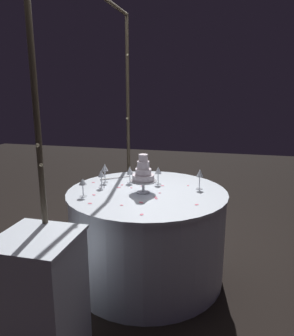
% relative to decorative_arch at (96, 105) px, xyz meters
% --- Properties ---
extents(ground_plane, '(12.00, 12.00, 0.00)m').
position_rel_decorative_arch_xyz_m(ground_plane, '(0.00, -0.43, -1.51)').
color(ground_plane, black).
extents(decorative_arch, '(1.82, 0.06, 2.40)m').
position_rel_decorative_arch_xyz_m(decorative_arch, '(0.00, 0.00, 0.00)').
color(decorative_arch, '#473D2D').
rests_on(decorative_arch, ground).
extents(main_table, '(1.36, 1.36, 0.80)m').
position_rel_decorative_arch_xyz_m(main_table, '(0.00, -0.43, -1.11)').
color(main_table, silver).
rests_on(main_table, ground).
extents(side_table, '(0.44, 0.44, 0.83)m').
position_rel_decorative_arch_xyz_m(side_table, '(-1.07, -0.05, -1.09)').
color(side_table, silver).
rests_on(side_table, ground).
extents(tiered_cake, '(0.22, 0.22, 0.33)m').
position_rel_decorative_arch_xyz_m(tiered_cake, '(-0.05, -0.41, -0.55)').
color(tiered_cake, silver).
rests_on(tiered_cake, main_table).
extents(wine_glass_0, '(0.06, 0.06, 0.16)m').
position_rel_decorative_arch_xyz_m(wine_glass_0, '(-0.00, -0.02, -0.60)').
color(wine_glass_0, silver).
rests_on(wine_glass_0, main_table).
extents(wine_glass_1, '(0.06, 0.06, 0.15)m').
position_rel_decorative_arch_xyz_m(wine_glass_1, '(-0.26, 0.03, -0.60)').
color(wine_glass_1, silver).
rests_on(wine_glass_1, main_table).
extents(wine_glass_2, '(0.06, 0.06, 0.18)m').
position_rel_decorative_arch_xyz_m(wine_glass_2, '(0.16, -0.86, -0.58)').
color(wine_glass_2, silver).
rests_on(wine_glass_2, main_table).
extents(wine_glass_3, '(0.06, 0.06, 0.16)m').
position_rel_decorative_arch_xyz_m(wine_glass_3, '(0.22, -0.48, -0.59)').
color(wine_glass_3, silver).
rests_on(wine_glass_3, main_table).
extents(wine_glass_4, '(0.06, 0.06, 0.17)m').
position_rel_decorative_arch_xyz_m(wine_glass_4, '(0.30, -0.28, -0.59)').
color(wine_glass_4, silver).
rests_on(wine_glass_4, main_table).
extents(wine_glass_5, '(0.06, 0.06, 0.16)m').
position_rel_decorative_arch_xyz_m(wine_glass_5, '(0.19, -0.22, -0.60)').
color(wine_glass_5, silver).
rests_on(wine_glass_5, main_table).
extents(wine_glass_6, '(0.06, 0.06, 0.18)m').
position_rel_decorative_arch_xyz_m(wine_glass_6, '(0.16, 0.01, -0.58)').
color(wine_glass_6, silver).
rests_on(wine_glass_6, main_table).
extents(cake_knife, '(0.20, 0.24, 0.01)m').
position_rel_decorative_arch_xyz_m(cake_knife, '(0.30, -0.02, -0.71)').
color(cake_knife, silver).
rests_on(cake_knife, main_table).
extents(rose_petal_0, '(0.03, 0.02, 0.00)m').
position_rel_decorative_arch_xyz_m(rose_petal_0, '(0.24, -0.38, -0.71)').
color(rose_petal_0, '#EA6B84').
rests_on(rose_petal_0, main_table).
extents(rose_petal_1, '(0.02, 0.03, 0.00)m').
position_rel_decorative_arch_xyz_m(rose_petal_1, '(-0.39, -0.33, -0.71)').
color(rose_petal_1, '#EA6B84').
rests_on(rose_petal_1, main_table).
extents(rose_petal_2, '(0.04, 0.05, 0.00)m').
position_rel_decorative_arch_xyz_m(rose_petal_2, '(-0.30, -0.46, -0.71)').
color(rose_petal_2, '#EA6B84').
rests_on(rose_petal_2, main_table).
extents(rose_petal_3, '(0.03, 0.04, 0.00)m').
position_rel_decorative_arch_xyz_m(rose_petal_3, '(0.30, -0.34, -0.71)').
color(rose_petal_3, '#EA6B84').
rests_on(rose_petal_3, main_table).
extents(rose_petal_4, '(0.02, 0.03, 0.00)m').
position_rel_decorative_arch_xyz_m(rose_petal_4, '(0.12, 0.11, -0.71)').
color(rose_petal_4, '#EA6B84').
rests_on(rose_petal_4, main_table).
extents(rose_petal_5, '(0.03, 0.03, 0.00)m').
position_rel_decorative_arch_xyz_m(rose_petal_5, '(0.05, -0.28, -0.71)').
color(rose_petal_5, '#EA6B84').
rests_on(rose_petal_5, main_table).
extents(rose_petal_6, '(0.02, 0.03, 0.00)m').
position_rel_decorative_arch_xyz_m(rose_petal_6, '(0.24, -0.34, -0.71)').
color(rose_petal_6, '#EA6B84').
rests_on(rose_petal_6, main_table).
extents(rose_petal_7, '(0.04, 0.04, 0.00)m').
position_rel_decorative_arch_xyz_m(rose_petal_7, '(-0.18, -0.55, -0.71)').
color(rose_petal_7, '#EA6B84').
rests_on(rose_petal_7, main_table).
extents(rose_petal_8, '(0.03, 0.02, 0.00)m').
position_rel_decorative_arch_xyz_m(rose_petal_8, '(0.11, -0.17, -0.71)').
color(rose_petal_8, '#EA6B84').
rests_on(rose_petal_8, main_table).
extents(rose_petal_9, '(0.04, 0.04, 0.00)m').
position_rel_decorative_arch_xyz_m(rose_petal_9, '(-0.21, -0.04, -0.71)').
color(rose_petal_9, '#EA6B84').
rests_on(rose_petal_9, main_table).
extents(rose_petal_10, '(0.04, 0.04, 0.00)m').
position_rel_decorative_arch_xyz_m(rose_petal_10, '(0.13, -0.36, -0.71)').
color(rose_petal_10, '#EA6B84').
rests_on(rose_petal_10, main_table).
extents(rose_petal_11, '(0.03, 0.04, 0.00)m').
position_rel_decorative_arch_xyz_m(rose_petal_11, '(-0.41, -0.09, -0.71)').
color(rose_petal_11, '#EA6B84').
rests_on(rose_petal_11, main_table).
extents(rose_petal_12, '(0.03, 0.04, 0.00)m').
position_rel_decorative_arch_xyz_m(rose_petal_12, '(0.18, -0.53, -0.71)').
color(rose_petal_12, '#EA6B84').
rests_on(rose_petal_12, main_table).
extents(rose_petal_13, '(0.03, 0.04, 0.00)m').
position_rel_decorative_arch_xyz_m(rose_petal_13, '(0.03, -0.17, -0.71)').
color(rose_petal_13, '#EA6B84').
rests_on(rose_petal_13, main_table).
extents(rose_petal_14, '(0.03, 0.03, 0.00)m').
position_rel_decorative_arch_xyz_m(rose_petal_14, '(0.45, -0.18, -0.71)').
color(rose_petal_14, '#EA6B84').
rests_on(rose_petal_14, main_table).
extents(rose_petal_15, '(0.04, 0.04, 0.00)m').
position_rel_decorative_arch_xyz_m(rose_petal_15, '(0.39, -0.34, -0.71)').
color(rose_petal_15, '#EA6B84').
rests_on(rose_petal_15, main_table).
extents(rose_petal_16, '(0.04, 0.03, 0.00)m').
position_rel_decorative_arch_xyz_m(rose_petal_16, '(-0.15, -0.54, -0.71)').
color(rose_petal_16, '#EA6B84').
rests_on(rose_petal_16, main_table).
extents(rose_petal_17, '(0.03, 0.03, 0.00)m').
position_rel_decorative_arch_xyz_m(rose_petal_17, '(0.23, -0.75, -0.71)').
color(rose_petal_17, '#EA6B84').
rests_on(rose_petal_17, main_table).
extents(rose_petal_18, '(0.04, 0.04, 0.00)m').
position_rel_decorative_arch_xyz_m(rose_petal_18, '(-0.24, -0.87, -0.71)').
color(rose_petal_18, '#EA6B84').
rests_on(rose_petal_18, main_table).
extents(rose_petal_19, '(0.04, 0.03, 0.00)m').
position_rel_decorative_arch_xyz_m(rose_petal_19, '(-0.53, -0.52, -0.71)').
color(rose_petal_19, '#EA6B84').
rests_on(rose_petal_19, main_table).
extents(rose_petal_20, '(0.02, 0.03, 0.00)m').
position_rel_decorative_arch_xyz_m(rose_petal_20, '(-0.03, -0.55, -0.71)').
color(rose_petal_20, '#EA6B84').
rests_on(rose_petal_20, main_table).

